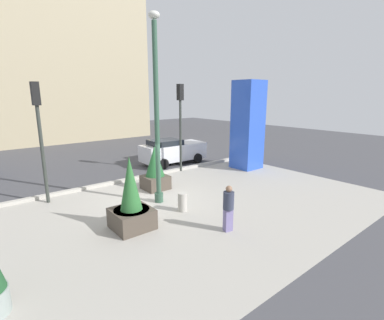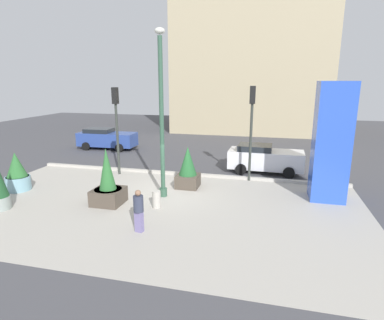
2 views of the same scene
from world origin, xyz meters
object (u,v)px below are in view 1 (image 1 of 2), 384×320
object	(u,v)px
potted_plant_near_left	(155,170)
traffic_light_far_side	(39,124)
car_intersection	(173,151)
pedestrian_by_curb	(228,206)
traffic_light_corner	(180,114)
lamp_post	(157,116)
art_pillar_blue	(248,125)
potted_plant_by_pillar	(131,203)
concrete_bollard	(182,202)

from	to	relation	value
potted_plant_near_left	traffic_light_far_side	distance (m)	5.25
potted_plant_near_left	car_intersection	xyz separation A→B (m)	(3.70, 3.78, -0.10)
pedestrian_by_curb	traffic_light_corner	bearing A→B (deg)	64.64
lamp_post	potted_plant_near_left	world-z (taller)	lamp_post
art_pillar_blue	car_intersection	size ratio (longest dim) A/B	1.22
potted_plant_by_pillar	traffic_light_corner	distance (m)	7.99
art_pillar_blue	concrete_bollard	bearing A→B (deg)	-157.85
lamp_post	traffic_light_corner	world-z (taller)	lamp_post
potted_plant_near_left	car_intersection	size ratio (longest dim) A/B	0.49
lamp_post	pedestrian_by_curb	bearing A→B (deg)	-84.50
lamp_post	potted_plant_near_left	xyz separation A→B (m)	(0.79, 1.56, -2.70)
lamp_post	concrete_bollard	distance (m)	3.57
potted_plant_by_pillar	car_intersection	bearing A→B (deg)	46.33
lamp_post	concrete_bollard	xyz separation A→B (m)	(0.18, -1.41, -3.28)
traffic_light_corner	car_intersection	xyz separation A→B (m)	(0.74, 1.88, -2.53)
potted_plant_by_pillar	pedestrian_by_curb	world-z (taller)	potted_plant_by_pillar
art_pillar_blue	potted_plant_by_pillar	world-z (taller)	art_pillar_blue
lamp_post	car_intersection	bearing A→B (deg)	49.93
lamp_post	traffic_light_corner	bearing A→B (deg)	42.69
lamp_post	pedestrian_by_curb	distance (m)	4.63
concrete_bollard	potted_plant_by_pillar	bearing A→B (deg)	-177.95
potted_plant_by_pillar	pedestrian_by_curb	xyz separation A→B (m)	(2.39, -2.20, -0.05)
traffic_light_far_side	pedestrian_by_curb	bearing A→B (deg)	-58.47
art_pillar_blue	potted_plant_by_pillar	size ratio (longest dim) A/B	2.10
art_pillar_blue	car_intersection	distance (m)	5.12
concrete_bollard	traffic_light_corner	size ratio (longest dim) A/B	0.15
car_intersection	traffic_light_far_side	bearing A→B (deg)	-163.39
potted_plant_near_left	art_pillar_blue	bearing A→B (deg)	-0.32
lamp_post	concrete_bollard	bearing A→B (deg)	-82.61
potted_plant_by_pillar	traffic_light_corner	xyz separation A→B (m)	(5.78, 4.95, 2.45)
potted_plant_by_pillar	potted_plant_near_left	size ratio (longest dim) A/B	1.19
concrete_bollard	pedestrian_by_curb	size ratio (longest dim) A/B	0.47
potted_plant_near_left	concrete_bollard	distance (m)	3.09
lamp_post	traffic_light_corner	distance (m)	5.11
potted_plant_near_left	pedestrian_by_curb	distance (m)	5.27
art_pillar_blue	traffic_light_corner	world-z (taller)	art_pillar_blue
concrete_bollard	traffic_light_far_side	world-z (taller)	traffic_light_far_side
car_intersection	pedestrian_by_curb	world-z (taller)	car_intersection
potted_plant_near_left	car_intersection	world-z (taller)	potted_plant_near_left
traffic_light_far_side	pedestrian_by_curb	distance (m)	8.11
art_pillar_blue	potted_plant_near_left	xyz separation A→B (m)	(-6.60, 0.04, -1.70)
traffic_light_far_side	concrete_bollard	bearing A→B (deg)	-48.06
potted_plant_near_left	pedestrian_by_curb	world-z (taller)	potted_plant_near_left
traffic_light_corner	car_intersection	size ratio (longest dim) A/B	1.16
concrete_bollard	car_intersection	xyz separation A→B (m)	(4.30, 6.75, 0.47)
concrete_bollard	pedestrian_by_curb	bearing A→B (deg)	-85.68
art_pillar_blue	potted_plant_near_left	distance (m)	6.82
art_pillar_blue	traffic_light_corner	xyz separation A→B (m)	(-3.65, 1.94, 0.73)
potted_plant_by_pillar	concrete_bollard	bearing A→B (deg)	2.05
art_pillar_blue	traffic_light_far_side	xyz separation A→B (m)	(-11.08, 1.38, 0.68)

